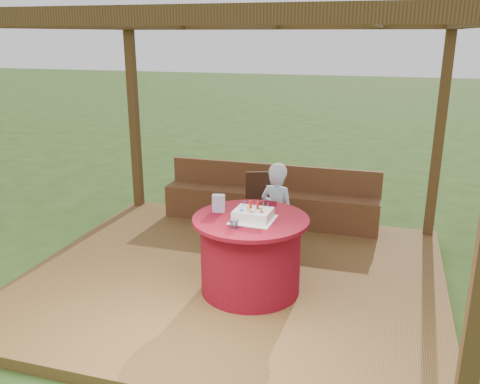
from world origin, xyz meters
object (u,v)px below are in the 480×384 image
at_px(bench, 270,204).
at_px(birthday_cake, 253,215).
at_px(table, 251,254).
at_px(drinking_glass, 234,224).
at_px(chair, 264,205).
at_px(gift_bag, 219,203).
at_px(elderly_woman, 277,211).

distance_m(bench, birthday_cake, 2.18).
distance_m(table, drinking_glass, 0.55).
height_order(chair, gift_bag, gift_bag).
xyz_separation_m(table, elderly_woman, (0.08, 0.85, 0.19)).
height_order(birthday_cake, gift_bag, birthday_cake).
relative_size(birthday_cake, drinking_glass, 4.67).
relative_size(bench, drinking_glass, 33.02).
relative_size(table, elderly_woman, 1.00).
height_order(table, birthday_cake, birthday_cake).
bearing_deg(chair, birthday_cake, -80.81).
distance_m(bench, table, 2.04).
xyz_separation_m(bench, elderly_woman, (0.36, -1.17, 0.33)).
relative_size(gift_bag, drinking_glass, 1.96).
relative_size(elderly_woman, drinking_glass, 12.80).
height_order(elderly_woman, birthday_cake, elderly_woman).
bearing_deg(gift_bag, birthday_cake, -29.90).
bearing_deg(drinking_glass, elderly_woman, 82.29).
distance_m(bench, chair, 0.78).
bearing_deg(gift_bag, bench, 76.66).
bearing_deg(table, birthday_cake, -55.97).
xyz_separation_m(elderly_woman, gift_bag, (-0.45, -0.76, 0.30)).
distance_m(table, chair, 1.29).
bearing_deg(birthday_cake, table, 124.03).
height_order(chair, elderly_woman, elderly_woman).
height_order(table, drinking_glass, drinking_glass).
bearing_deg(elderly_woman, birthday_cake, -92.80).
xyz_separation_m(elderly_woman, birthday_cake, (-0.04, -0.90, 0.26)).
distance_m(elderly_woman, drinking_glass, 1.20).
relative_size(chair, elderly_woman, 0.77).
bearing_deg(birthday_cake, gift_bag, 160.72).
distance_m(table, gift_bag, 0.61).
relative_size(chair, birthday_cake, 2.11).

